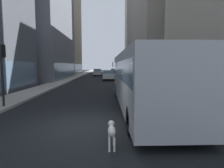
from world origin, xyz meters
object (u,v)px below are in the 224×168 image
object	(u,v)px
car_white_van	(109,75)
car_black_suv	(114,72)
car_silver_sedan	(98,72)
pedestrian_with_handbag	(165,84)
transit_bus	(142,77)
dalmatian_dog	(112,131)
traffic_light_near	(2,65)

from	to	relation	value
car_white_van	car_black_suv	xyz separation A→B (m)	(1.60, 15.95, 0.00)
car_silver_sedan	car_white_van	bearing A→B (deg)	-79.52
car_black_suv	pedestrian_with_handbag	world-z (taller)	pedestrian_with_handbag
transit_bus	car_white_van	size ratio (longest dim) A/B	2.95
car_white_van	dalmatian_dog	size ratio (longest dim) A/B	4.06
car_black_suv	traffic_light_near	distance (m)	37.03
car_black_suv	car_silver_sedan	xyz separation A→B (m)	(-4.00, -2.97, 0.00)
transit_bus	pedestrian_with_handbag	xyz separation A→B (m)	(2.36, 3.12, -0.76)
transit_bus	car_white_van	bearing A→B (deg)	94.51
transit_bus	car_silver_sedan	world-z (taller)	transit_bus
car_white_van	traffic_light_near	size ratio (longest dim) A/B	1.15
car_white_van	pedestrian_with_handbag	xyz separation A→B (m)	(3.96, -17.18, 0.19)
pedestrian_with_handbag	traffic_light_near	bearing A→B (deg)	-163.07
car_silver_sedan	traffic_light_near	size ratio (longest dim) A/B	1.31
dalmatian_dog	traffic_light_near	bearing A→B (deg)	138.27
car_silver_sedan	traffic_light_near	xyz separation A→B (m)	(-3.70, -33.22, 1.61)
transit_bus	dalmatian_dog	distance (m)	5.63
car_black_suv	traffic_light_near	xyz separation A→B (m)	(-7.70, -36.18, 1.61)
traffic_light_near	car_silver_sedan	bearing A→B (deg)	83.64
transit_bus	car_black_suv	bearing A→B (deg)	90.00
pedestrian_with_handbag	dalmatian_dog	bearing A→B (deg)	-116.90
dalmatian_dog	pedestrian_with_handbag	world-z (taller)	pedestrian_with_handbag
car_white_van	dalmatian_dog	distance (m)	25.47
transit_bus	pedestrian_with_handbag	bearing A→B (deg)	52.87
pedestrian_with_handbag	transit_bus	bearing A→B (deg)	-127.13
car_white_van	car_silver_sedan	world-z (taller)	same
transit_bus	pedestrian_with_handbag	size ratio (longest dim) A/B	6.82
car_black_suv	pedestrian_with_handbag	size ratio (longest dim) A/B	2.53
pedestrian_with_handbag	car_silver_sedan	bearing A→B (deg)	101.91
car_silver_sedan	traffic_light_near	world-z (taller)	traffic_light_near
car_silver_sedan	dalmatian_dog	distance (m)	38.50
car_silver_sedan	dalmatian_dog	world-z (taller)	car_silver_sedan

